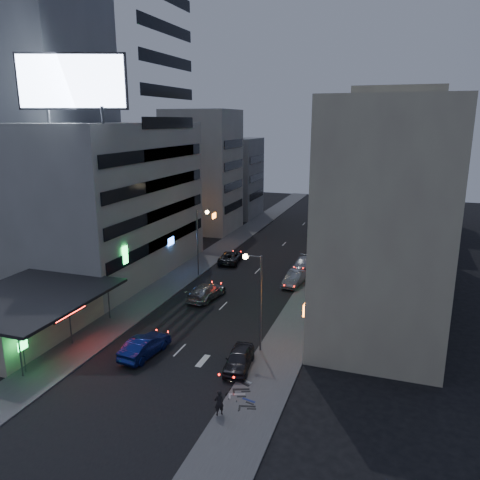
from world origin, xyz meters
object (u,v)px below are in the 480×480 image
at_px(road_car_blue, 145,346).
at_px(scooter_silver_b, 253,375).
at_px(person, 219,403).
at_px(scooter_blue, 256,395).
at_px(scooter_black_b, 250,381).
at_px(parked_car_right_mid, 295,278).
at_px(scooter_black_a, 256,399).
at_px(road_car_silver, 206,291).
at_px(parked_car_left, 230,257).
at_px(parked_car_right_near, 239,359).
at_px(parked_car_right_far, 303,263).
at_px(scooter_silver_a, 246,387).

distance_m(road_car_blue, scooter_silver_b, 9.54).
bearing_deg(person, scooter_blue, -174.30).
bearing_deg(scooter_black_b, parked_car_right_mid, -17.12).
bearing_deg(person, scooter_black_a, 177.58).
relative_size(road_car_silver, scooter_blue, 3.40).
bearing_deg(parked_car_left, road_car_silver, 91.44).
distance_m(parked_car_right_mid, road_car_blue, 21.58).
distance_m(parked_car_right_near, parked_car_left, 27.32).
bearing_deg(scooter_black_b, road_car_blue, 56.53).
height_order(parked_car_left, scooter_black_a, parked_car_left).
bearing_deg(scooter_silver_b, parked_car_left, 47.63).
bearing_deg(parked_car_right_far, scooter_silver_b, -83.99).
height_order(road_car_blue, person, person).
xyz_separation_m(parked_car_right_far, scooter_silver_a, (2.03, -29.13, -0.04)).
bearing_deg(scooter_black_b, parked_car_right_near, 11.81).
distance_m(scooter_silver_a, scooter_black_b, 0.70).
relative_size(road_car_silver, scooter_black_a, 3.37).
bearing_deg(parked_car_right_mid, scooter_silver_b, -79.59).
relative_size(parked_car_right_near, scooter_blue, 2.76).
xyz_separation_m(parked_car_right_near, person, (0.76, -6.05, 0.21)).
distance_m(parked_car_right_far, scooter_silver_b, 27.85).
relative_size(scooter_black_a, scooter_blue, 1.01).
xyz_separation_m(parked_car_right_far, scooter_blue, (3.01, -29.84, -0.06)).
bearing_deg(scooter_black_a, scooter_black_b, 14.32).
xyz_separation_m(road_car_silver, person, (8.68, -18.47, 0.17)).
height_order(parked_car_right_far, scooter_silver_b, scooter_silver_b).
distance_m(scooter_silver_a, scooter_silver_b, 1.36).
height_order(parked_car_right_mid, person, person).
bearing_deg(road_car_silver, parked_car_right_far, -111.92).
bearing_deg(scooter_blue, parked_car_right_near, 45.78).
distance_m(parked_car_left, road_car_silver, 13.17).
height_order(road_car_silver, scooter_silver_a, road_car_silver).
relative_size(parked_car_right_far, road_car_silver, 0.84).
bearing_deg(scooter_silver_a, parked_car_right_mid, -15.58).
bearing_deg(scooter_blue, scooter_black_b, 45.20).
bearing_deg(scooter_silver_a, parked_car_right_far, -15.72).
bearing_deg(road_car_silver, parked_car_right_near, 129.71).
relative_size(person, scooter_black_a, 1.04).
relative_size(parked_car_left, parked_car_right_far, 1.14).
relative_size(parked_car_left, scooter_silver_a, 3.12).
bearing_deg(scooter_silver_b, parked_car_right_mid, 29.08).
height_order(parked_car_right_near, scooter_blue, parked_car_right_near).
height_order(parked_car_left, scooter_silver_b, parked_car_left).
distance_m(parked_car_right_near, scooter_blue, 4.72).
relative_size(person, scooter_black_b, 0.98).
height_order(parked_car_right_mid, scooter_blue, parked_car_right_mid).
bearing_deg(road_car_blue, parked_car_right_mid, -104.64).
relative_size(scooter_black_a, scooter_silver_a, 0.97).
bearing_deg(parked_car_right_near, scooter_silver_b, -55.07).
height_order(parked_car_right_near, scooter_silver_b, parked_car_right_near).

